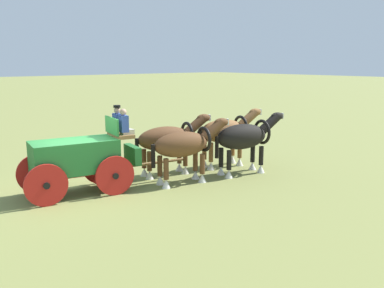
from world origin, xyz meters
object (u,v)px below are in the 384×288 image
object	(u,v)px
show_wagon	(80,157)
draft_horse_rear_off	(185,146)
draft_horse_lead_off	(245,138)
draft_horse_lead_near	(225,132)
draft_horse_rear_near	(168,140)

from	to	relation	value
show_wagon	draft_horse_rear_off	size ratio (longest dim) A/B	1.85
draft_horse_rear_off	draft_horse_lead_off	bearing A→B (deg)	-10.36
draft_horse_lead_off	draft_horse_rear_off	bearing A→B (deg)	169.64
draft_horse_rear_off	draft_horse_lead_near	distance (m)	2.90
show_wagon	draft_horse_rear_near	world-z (taller)	show_wagon
draft_horse_rear_near	draft_horse_rear_off	world-z (taller)	draft_horse_rear_near
draft_horse_lead_off	draft_horse_lead_near	bearing A→B (deg)	79.32
draft_horse_rear_near	draft_horse_lead_near	world-z (taller)	draft_horse_lead_near
draft_horse_lead_near	draft_horse_rear_near	bearing A→B (deg)	169.64
draft_horse_rear_near	draft_horse_lead_near	size ratio (longest dim) A/B	1.04
show_wagon	draft_horse_rear_off	world-z (taller)	show_wagon
draft_horse_rear_off	draft_horse_lead_near	size ratio (longest dim) A/B	1.01
draft_horse_rear_near	draft_horse_rear_off	xyz separation A→B (m)	(-0.23, -1.28, -0.00)
draft_horse_lead_off	show_wagon	bearing A→B (deg)	163.55
draft_horse_lead_near	draft_horse_lead_off	distance (m)	1.30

